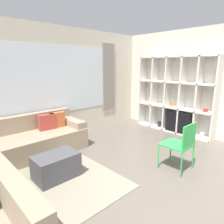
# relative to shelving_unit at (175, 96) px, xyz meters

# --- Properties ---
(ground_plane) EXTENTS (16.00, 16.00, 0.00)m
(ground_plane) POSITION_rel_shelving_unit_xyz_m (-2.60, -1.57, -0.97)
(ground_plane) COLOR #665B51
(wall_back) EXTENTS (6.69, 0.11, 2.70)m
(wall_back) POSITION_rel_shelving_unit_xyz_m (-2.60, 1.73, 0.38)
(wall_back) COLOR beige
(wall_back) RESTS_ON ground_plane
(wall_right) EXTENTS (0.07, 4.47, 2.70)m
(wall_right) POSITION_rel_shelving_unit_xyz_m (0.18, 0.06, 0.38)
(wall_right) COLOR beige
(wall_right) RESTS_ON ground_plane
(area_rug) EXTENTS (2.40, 2.21, 0.01)m
(area_rug) POSITION_rel_shelving_unit_xyz_m (-3.96, 0.08, -0.97)
(area_rug) COLOR gray
(area_rug) RESTS_ON ground_plane
(shelving_unit) EXTENTS (0.36, 2.19, 2.03)m
(shelving_unit) POSITION_rel_shelving_unit_xyz_m (0.00, 0.00, 0.00)
(shelving_unit) COLOR silver
(shelving_unit) RESTS_ON ground_plane
(couch_main) EXTENTS (2.18, 0.92, 0.78)m
(couch_main) POSITION_rel_shelving_unit_xyz_m (-3.49, 1.23, -0.68)
(couch_main) COLOR gray
(couch_main) RESTS_ON ground_plane
(ottoman) EXTENTS (0.69, 0.45, 0.41)m
(ottoman) POSITION_rel_shelving_unit_xyz_m (-3.56, 0.06, -0.77)
(ottoman) COLOR #47474C
(ottoman) RESTS_ON ground_plane
(folding_chair) EXTENTS (0.44, 0.46, 0.86)m
(folding_chair) POSITION_rel_shelving_unit_xyz_m (-1.88, -1.20, -0.46)
(folding_chair) COLOR green
(folding_chair) RESTS_ON ground_plane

